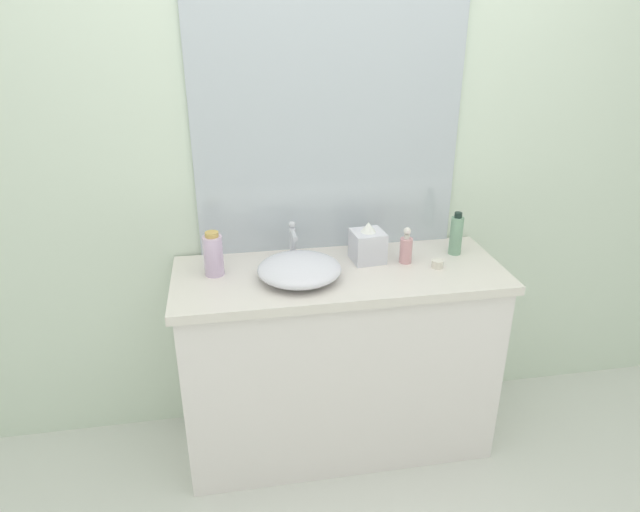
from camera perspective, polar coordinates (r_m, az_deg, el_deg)
bathroom_wall_rear at (r=2.33m, az=-0.58°, el=11.75°), size 6.00×0.06×2.60m
vanity_counter at (r=2.43m, az=1.88°, el=-10.47°), size 1.31×0.51×0.84m
wall_mirror_panel at (r=2.27m, az=0.91°, el=15.69°), size 1.08×0.01×1.25m
sink_basin at (r=2.14m, az=-2.10°, el=-1.33°), size 0.32×0.32×0.08m
faucet at (r=2.28m, az=-2.75°, el=1.79°), size 0.03×0.12×0.16m
soap_dispenser at (r=2.29m, az=8.71°, el=0.80°), size 0.05×0.05×0.15m
lotion_bottle at (r=2.19m, az=-10.76°, el=0.14°), size 0.08×0.08×0.18m
perfume_bottle at (r=2.40m, az=13.63°, el=2.10°), size 0.05×0.05×0.18m
tissue_box at (r=2.29m, az=4.86°, el=1.19°), size 0.14×0.14×0.17m
candle_jar at (r=2.29m, az=11.81°, el=-0.77°), size 0.05×0.05×0.03m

